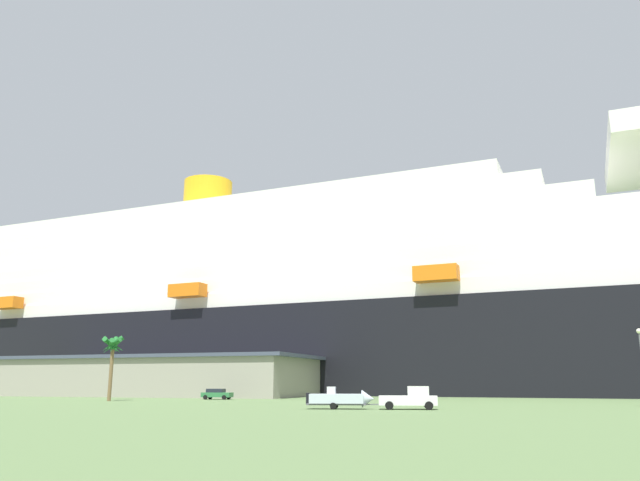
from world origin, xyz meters
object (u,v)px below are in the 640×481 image
pickup_truck (410,398)px  parked_car_green_wagon (217,394)px  small_boat_on_trailer (343,399)px  palm_tree (113,349)px  cruise_ship (331,312)px

pickup_truck → parked_car_green_wagon: 42.07m
small_boat_on_trailer → parked_car_green_wagon: small_boat_on_trailer is taller
pickup_truck → palm_tree: palm_tree is taller
cruise_ship → palm_tree: 59.12m
palm_tree → parked_car_green_wagon: (10.86, 11.41, -6.35)m
palm_tree → cruise_ship: bearing=74.1°
pickup_truck → small_boat_on_trailer: size_ratio=0.79×
cruise_ship → small_boat_on_trailer: (22.00, -71.15, -16.77)m
pickup_truck → small_boat_on_trailer: pickup_truck is taller
parked_car_green_wagon → small_boat_on_trailer: bearing=-44.5°
palm_tree → parked_car_green_wagon: size_ratio=1.92×
cruise_ship → parked_car_green_wagon: (-5.06, -44.54, -16.90)m
palm_tree → parked_car_green_wagon: 16.98m
cruise_ship → pickup_truck: 77.36m
pickup_truck → parked_car_green_wagon: size_ratio=1.25×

